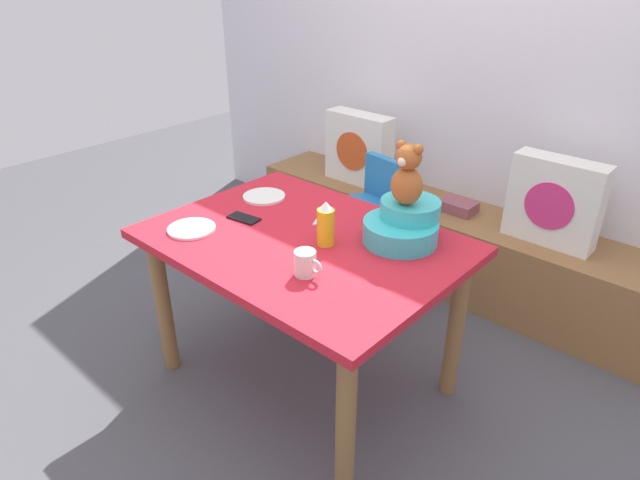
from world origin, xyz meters
TOP-DOWN VIEW (x-y plane):
  - ground_plane at (0.00, 0.00)m, footprint 8.00×8.00m
  - back_wall at (0.00, 1.48)m, footprint 4.40×0.10m
  - window_bench at (0.00, 1.21)m, footprint 2.60×0.44m
  - pillow_floral_left at (-0.65, 1.19)m, footprint 0.44×0.15m
  - pillow_floral_right at (0.58, 1.19)m, footprint 0.44×0.15m
  - book_stack at (0.06, 1.21)m, footprint 0.20×0.14m
  - dining_table at (0.00, 0.00)m, footprint 1.26×0.92m
  - highchair at (-0.24, 0.77)m, footprint 0.36×0.48m
  - infant_seat_teal at (0.31, 0.25)m, footprint 0.30×0.33m
  - teddy_bear at (0.31, 0.25)m, footprint 0.13×0.12m
  - ketchup_bottle at (0.10, 0.02)m, footprint 0.07×0.07m
  - coffee_mug at (0.21, -0.20)m, footprint 0.12×0.08m
  - dinner_plate_near at (-0.40, -0.26)m, footprint 0.20×0.20m
  - dinner_plate_far at (-0.42, 0.17)m, footprint 0.20×0.20m
  - cell_phone at (-0.32, -0.05)m, footprint 0.15×0.09m
  - table_fork at (-0.08, 0.19)m, footprint 0.09×0.16m

SIDE VIEW (x-z plane):
  - ground_plane at x=0.00m, z-range 0.00..0.00m
  - window_bench at x=0.00m, z-range 0.00..0.46m
  - book_stack at x=0.06m, z-range 0.46..0.52m
  - highchair at x=-0.24m, z-range 0.13..0.92m
  - dining_table at x=0.00m, z-range 0.27..1.01m
  - pillow_floral_left at x=-0.65m, z-range 0.46..0.90m
  - pillow_floral_right at x=0.58m, z-range 0.46..0.90m
  - table_fork at x=-0.08m, z-range 0.74..0.75m
  - cell_phone at x=-0.32m, z-range 0.74..0.75m
  - dinner_plate_near at x=-0.40m, z-range 0.74..0.75m
  - dinner_plate_far at x=-0.42m, z-range 0.74..0.75m
  - coffee_mug at x=0.21m, z-range 0.74..0.84m
  - infant_seat_teal at x=0.31m, z-range 0.73..0.89m
  - ketchup_bottle at x=0.10m, z-range 0.73..0.92m
  - teddy_bear at x=0.31m, z-range 0.89..1.14m
  - back_wall at x=0.00m, z-range 0.00..2.60m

